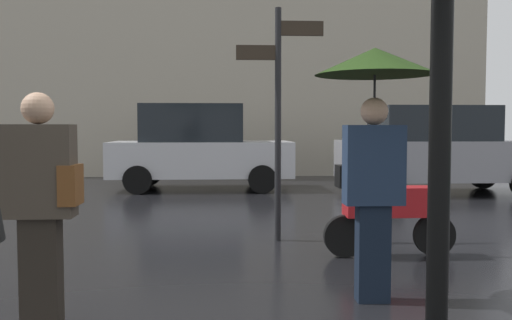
# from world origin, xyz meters

# --- Properties ---
(pedestrian_with_umbrella) EXTENTS (0.96, 0.96, 2.05)m
(pedestrian_with_umbrella) POSITION_xyz_m (1.03, 1.57, 1.59)
(pedestrian_with_umbrella) COLOR black
(pedestrian_with_umbrella) RESTS_ON ground
(pedestrian_with_bag) EXTENTS (0.51, 0.24, 1.66)m
(pedestrian_with_bag) POSITION_xyz_m (-1.44, 1.07, 0.94)
(pedestrian_with_bag) COLOR #2A241E
(pedestrian_with_bag) RESTS_ON ground
(parked_scooter) EXTENTS (1.46, 0.32, 1.23)m
(parked_scooter) POSITION_xyz_m (1.59, 3.11, 0.56)
(parked_scooter) COLOR black
(parked_scooter) RESTS_ON ground
(parked_car_left) EXTENTS (4.11, 1.98, 1.95)m
(parked_car_left) POSITION_xyz_m (-0.77, 9.95, 0.97)
(parked_car_left) COLOR silver
(parked_car_left) RESTS_ON ground
(parked_car_right) EXTENTS (4.30, 2.04, 1.88)m
(parked_car_right) POSITION_xyz_m (4.43, 8.87, 0.95)
(parked_car_right) COLOR gray
(parked_car_right) RESTS_ON ground
(street_signpost) EXTENTS (1.08, 0.08, 2.89)m
(street_signpost) POSITION_xyz_m (0.50, 4.04, 1.76)
(street_signpost) COLOR black
(street_signpost) RESTS_ON ground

